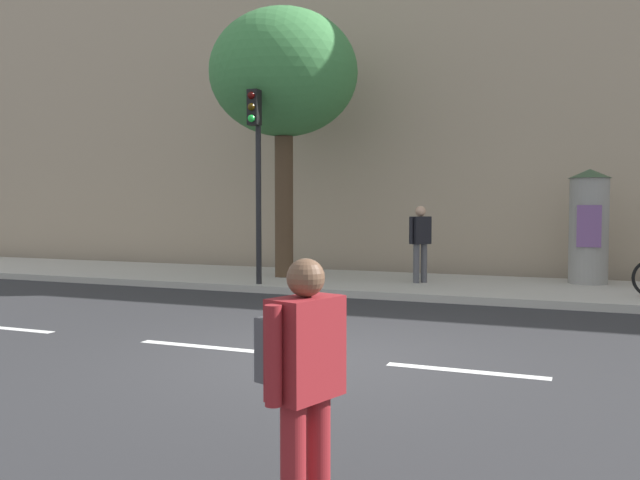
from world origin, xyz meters
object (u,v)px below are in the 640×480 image
traffic_light (256,154)px  pedestrian_with_bag (302,373)px  street_tree (284,75)px  poster_column (589,226)px  pedestrian_with_backpack (420,238)px

traffic_light → pedestrian_with_bag: size_ratio=2.69×
traffic_light → pedestrian_with_bag: traffic_light is taller
street_tree → pedestrian_with_bag: size_ratio=4.10×
poster_column → street_tree: 7.73m
pedestrian_with_bag → traffic_light: bearing=118.8°
poster_column → pedestrian_with_bag: poster_column is taller
poster_column → pedestrian_with_bag: 12.23m
street_tree → pedestrian_with_bag: 12.70m
traffic_light → pedestrian_with_bag: (5.08, -9.22, -2.05)m
traffic_light → street_tree: 2.58m
poster_column → street_tree: (-6.76, -1.25, 3.52)m
poster_column → pedestrian_with_bag: (-1.58, -12.12, -0.51)m
poster_column → pedestrian_with_backpack: (-3.45, -1.24, -0.27)m
street_tree → traffic_light: bearing=-86.1°
traffic_light → poster_column: traffic_light is taller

